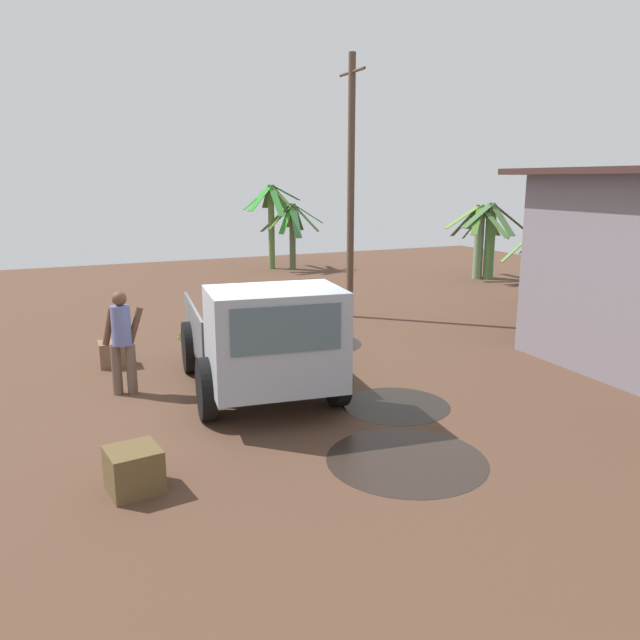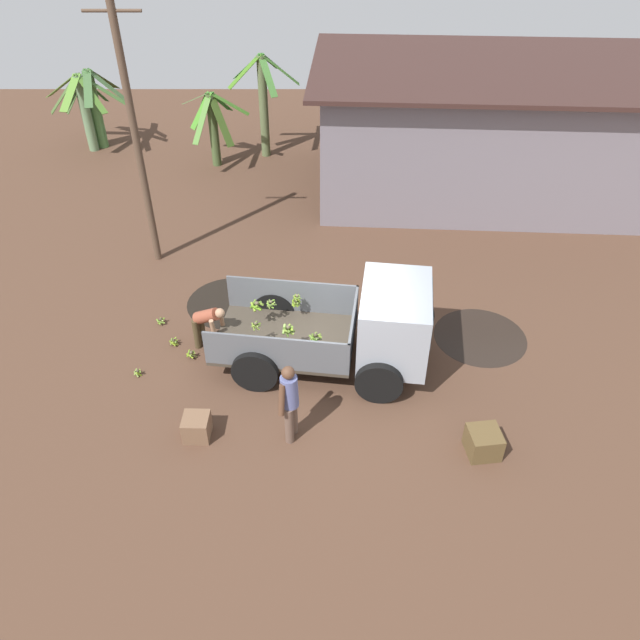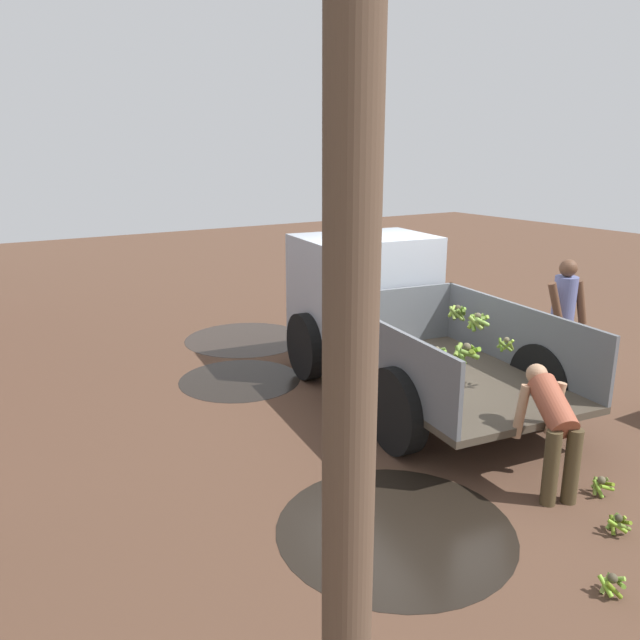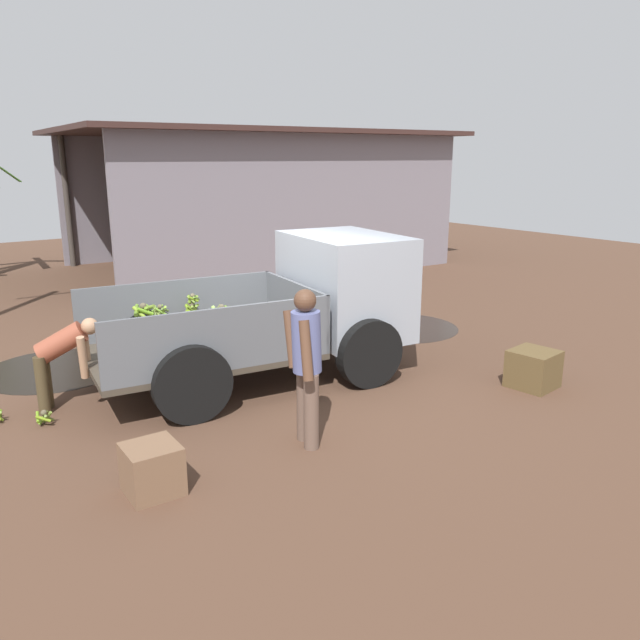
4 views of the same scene
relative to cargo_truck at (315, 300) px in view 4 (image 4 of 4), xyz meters
name	(u,v)px [view 4 (image 4 of 4)]	position (x,y,z in m)	size (l,w,h in m)	color
ground	(282,378)	(-0.64, -0.08, -1.04)	(36.00, 36.00, 0.00)	#503627
mud_patch_0	(295,332)	(0.85, 1.82, -1.04)	(1.73, 1.73, 0.01)	black
mud_patch_1	(55,369)	(-3.17, 2.21, -1.04)	(2.08, 2.08, 0.01)	black
mud_patch_2	(401,327)	(2.61, 0.91, -1.04)	(2.07, 2.07, 0.01)	black
cargo_truck	(315,300)	(0.00, 0.00, 0.00)	(4.59, 2.70, 1.96)	#433A2F
warehouse_shed	(271,170)	(4.47, 8.41, 1.63)	(10.76, 7.08, 3.73)	slate
person_foreground_visitor	(306,360)	(-1.54, -2.00, -0.08)	(0.42, 0.70, 1.74)	brown
person_worker_loading	(61,355)	(-3.43, 0.57, -0.34)	(0.79, 0.66, 1.16)	#463923
person_bystander_near_shed	(172,256)	(0.41, 6.18, -0.19)	(0.48, 0.50, 1.54)	#3C3422
banana_bunch_on_ground_2	(44,416)	(-3.77, 0.20, -0.93)	(0.22, 0.22, 0.19)	brown
wooden_crate_0	(152,469)	(-3.30, -2.00, -0.80)	(0.49, 0.49, 0.48)	brown
wooden_crate_1	(533,369)	(1.97, -2.38, -0.78)	(0.57, 0.57, 0.51)	brown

